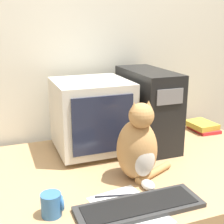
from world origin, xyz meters
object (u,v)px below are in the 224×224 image
at_px(keyboard, 140,207).
at_px(mug, 52,205).
at_px(cat, 138,147).
at_px(computer_tower, 147,108).
at_px(book_stack, 202,126).
at_px(crt_monitor, 92,115).
at_px(pen, 114,196).

xyz_separation_m(keyboard, mug, (-0.31, 0.08, 0.03)).
bearing_deg(cat, mug, -163.55).
height_order(computer_tower, mug, computer_tower).
relative_size(computer_tower, keyboard, 0.97).
bearing_deg(book_stack, cat, -146.93).
bearing_deg(crt_monitor, book_stack, 4.45).
xyz_separation_m(crt_monitor, pen, (-0.06, -0.48, -0.19)).
bearing_deg(book_stack, computer_tower, -171.06).
bearing_deg(crt_monitor, mug, -121.16).
bearing_deg(mug, keyboard, -14.07).
height_order(crt_monitor, cat, crt_monitor).
bearing_deg(mug, computer_tower, 38.50).
relative_size(crt_monitor, keyboard, 0.80).
height_order(cat, book_stack, cat).
relative_size(computer_tower, book_stack, 2.30).
bearing_deg(pen, book_stack, 33.39).
relative_size(computer_tower, cat, 1.29).
bearing_deg(book_stack, crt_monitor, -175.55).
bearing_deg(crt_monitor, keyboard, -89.80).
height_order(computer_tower, cat, computer_tower).
distance_m(crt_monitor, book_stack, 0.78).
bearing_deg(mug, crt_monitor, 58.84).
distance_m(crt_monitor, pen, 0.52).
bearing_deg(cat, keyboard, -116.01).
xyz_separation_m(crt_monitor, cat, (0.10, -0.37, -0.05)).
xyz_separation_m(book_stack, mug, (-1.07, -0.57, 0.02)).
relative_size(crt_monitor, book_stack, 1.89).
relative_size(cat, mug, 4.19).
xyz_separation_m(crt_monitor, keyboard, (0.00, -0.59, -0.19)).
height_order(crt_monitor, keyboard, crt_monitor).
distance_m(keyboard, pen, 0.13).
xyz_separation_m(crt_monitor, mug, (-0.31, -0.51, -0.16)).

